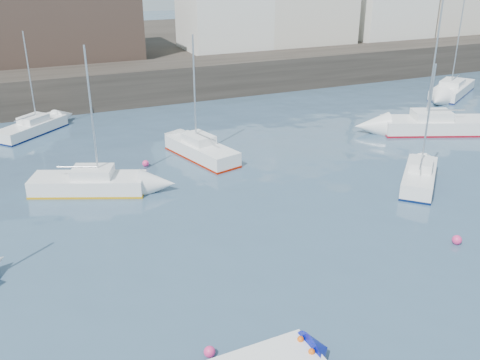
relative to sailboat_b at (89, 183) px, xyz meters
name	(u,v)px	position (x,y,z in m)	size (l,w,h in m)	color
water	(390,359)	(6.68, -16.98, -0.51)	(220.00, 220.00, 0.00)	#2D4760
quay_wall	(134,84)	(6.68, 18.02, 0.99)	(90.00, 5.00, 3.00)	#28231E
land_strip	(98,52)	(6.68, 36.02, 0.89)	(90.00, 32.00, 2.80)	#28231E
bldg_east_d	(223,2)	(17.68, 24.52, 6.86)	(11.14, 11.14, 8.95)	white
warehouse	(43,16)	(0.68, 26.02, 6.11)	(16.40, 10.40, 7.60)	#3D2D26
sailboat_b	(89,183)	(0.00, 0.00, 0.00)	(6.33, 4.12, 7.79)	white
sailboat_c	(419,176)	(16.91, -6.33, 0.00)	(4.69, 4.69, 6.62)	white
sailboat_d	(435,125)	(24.30, 0.67, 0.07)	(7.86, 5.04, 9.58)	white
sailboat_f	(201,150)	(7.29, 2.52, 0.02)	(3.31, 6.05, 7.50)	white
sailboat_g	(452,89)	(33.52, 8.68, 0.01)	(7.26, 5.73, 9.04)	white
sailboat_h	(32,128)	(-2.12, 11.83, -0.05)	(5.27, 4.97, 7.07)	white
buoy_near	(210,356)	(1.47, -14.55, -0.51)	(0.38, 0.38, 0.38)	#F0337B
buoy_mid	(456,244)	(14.02, -12.19, -0.51)	(0.43, 0.43, 0.43)	#F0337B
buoy_far	(146,166)	(3.70, 2.46, -0.51)	(0.40, 0.40, 0.40)	#F0337B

